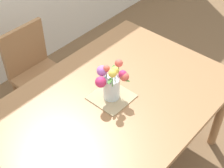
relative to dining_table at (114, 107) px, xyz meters
name	(u,v)px	position (x,y,z in m)	size (l,w,h in m)	color
ground_plane	(114,164)	(0.00, 0.00, -0.69)	(12.00, 12.00, 0.00)	brown
dining_table	(114,107)	(0.00, 0.00, 0.00)	(1.66, 1.15, 0.78)	#9E7047
chair_far	(35,69)	(0.01, 0.92, -0.18)	(0.42, 0.42, 0.90)	#9E7047
placemat	(112,97)	(0.00, 0.02, 0.09)	(0.26, 0.26, 0.01)	tan
flower_vase	(111,81)	(0.00, 0.02, 0.23)	(0.24, 0.21, 0.29)	silver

